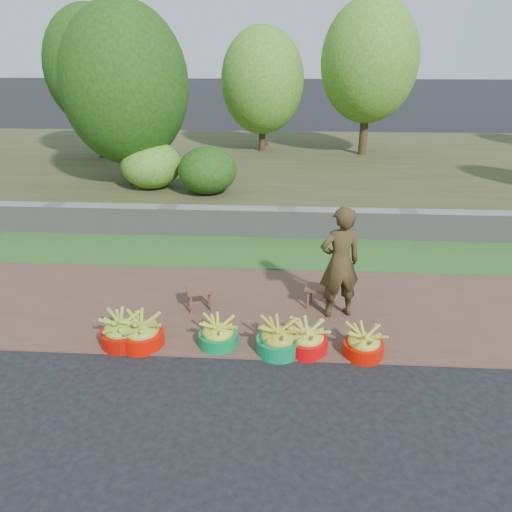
# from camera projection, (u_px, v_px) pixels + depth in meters

# --- Properties ---
(ground_plane) EXTENTS (120.00, 120.00, 0.00)m
(ground_plane) POSITION_uv_depth(u_px,v_px,m) (283.00, 361.00, 5.69)
(ground_plane) COLOR black
(ground_plane) RESTS_ON ground
(dirt_shoulder) EXTENTS (80.00, 2.50, 0.02)m
(dirt_shoulder) POSITION_uv_depth(u_px,v_px,m) (284.00, 308.00, 6.84)
(dirt_shoulder) COLOR brown
(dirt_shoulder) RESTS_ON ground
(grass_verge) EXTENTS (80.00, 1.50, 0.04)m
(grass_verge) POSITION_uv_depth(u_px,v_px,m) (286.00, 252.00, 8.68)
(grass_verge) COLOR #2E6122
(grass_verge) RESTS_ON ground
(retaining_wall) EXTENTS (80.00, 0.35, 0.55)m
(retaining_wall) POSITION_uv_depth(u_px,v_px,m) (286.00, 223.00, 9.36)
(retaining_wall) COLOR gray
(retaining_wall) RESTS_ON ground
(earth_bank) EXTENTS (80.00, 10.00, 0.50)m
(earth_bank) POSITION_uv_depth(u_px,v_px,m) (288.00, 167.00, 13.89)
(earth_bank) COLOR #414323
(earth_bank) RESTS_ON ground
(vegetation) EXTENTS (35.73, 7.18, 4.21)m
(vegetation) POSITION_uv_depth(u_px,v_px,m) (383.00, 82.00, 12.13)
(vegetation) COLOR #362A17
(vegetation) RESTS_ON earth_bank
(basin_a) EXTENTS (0.52, 0.52, 0.39)m
(basin_a) POSITION_uv_depth(u_px,v_px,m) (122.00, 331.00, 5.95)
(basin_a) COLOR #AF0D04
(basin_a) RESTS_ON ground
(basin_b) EXTENTS (0.52, 0.52, 0.39)m
(basin_b) POSITION_uv_depth(u_px,v_px,m) (142.00, 333.00, 5.92)
(basin_b) COLOR red
(basin_b) RESTS_ON ground
(basin_c) EXTENTS (0.47, 0.47, 0.35)m
(basin_c) POSITION_uv_depth(u_px,v_px,m) (218.00, 334.00, 5.93)
(basin_c) COLOR #067738
(basin_c) RESTS_ON ground
(basin_d) EXTENTS (0.52, 0.52, 0.39)m
(basin_d) POSITION_uv_depth(u_px,v_px,m) (278.00, 339.00, 5.79)
(basin_d) COLOR #077940
(basin_d) RESTS_ON ground
(basin_e) EXTENTS (0.49, 0.49, 0.36)m
(basin_e) POSITION_uv_depth(u_px,v_px,m) (307.00, 339.00, 5.81)
(basin_e) COLOR red
(basin_e) RESTS_ON ground
(basin_f) EXTENTS (0.47, 0.47, 0.35)m
(basin_f) POSITION_uv_depth(u_px,v_px,m) (364.00, 344.00, 5.73)
(basin_f) COLOR #C51002
(basin_f) RESTS_ON ground
(stool_left) EXTENTS (0.42, 0.37, 0.31)m
(stool_left) POSITION_uv_depth(u_px,v_px,m) (200.00, 293.00, 6.70)
(stool_left) COLOR brown
(stool_left) RESTS_ON dirt_shoulder
(stool_right) EXTENTS (0.41, 0.35, 0.31)m
(stool_right) POSITION_uv_depth(u_px,v_px,m) (319.00, 291.00, 6.74)
(stool_right) COLOR brown
(stool_right) RESTS_ON dirt_shoulder
(vendor_woman) EXTENTS (0.63, 0.50, 1.50)m
(vendor_woman) POSITION_uv_depth(u_px,v_px,m) (340.00, 263.00, 6.36)
(vendor_woman) COLOR black
(vendor_woman) RESTS_ON dirt_shoulder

